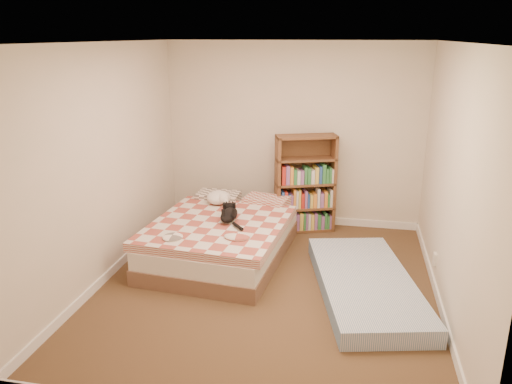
% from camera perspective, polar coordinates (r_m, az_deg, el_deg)
% --- Properties ---
extents(room, '(3.51, 4.01, 2.51)m').
position_cam_1_polar(room, '(4.95, 1.32, 1.50)').
color(room, '#48321E').
rests_on(room, ground).
extents(bed, '(1.64, 2.15, 0.54)m').
position_cam_1_polar(bed, '(6.04, -3.74, -5.06)').
color(bed, brown).
rests_on(bed, room).
extents(bookshelf, '(0.88, 0.52, 1.32)m').
position_cam_1_polar(bookshelf, '(6.76, 5.63, -0.30)').
color(bookshelf, '#54361D').
rests_on(bookshelf, room).
extents(floor_mattress, '(1.35, 2.18, 0.18)m').
position_cam_1_polar(floor_mattress, '(5.38, 12.38, -10.27)').
color(floor_mattress, '#6A8CB1').
rests_on(floor_mattress, room).
extents(black_cat, '(0.28, 0.69, 0.15)m').
position_cam_1_polar(black_cat, '(5.86, -2.99, -2.51)').
color(black_cat, black).
rests_on(black_cat, bed).
extents(white_dog, '(0.34, 0.34, 0.16)m').
position_cam_1_polar(white_dog, '(6.41, -4.26, -0.65)').
color(white_dog, white).
rests_on(white_dog, bed).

